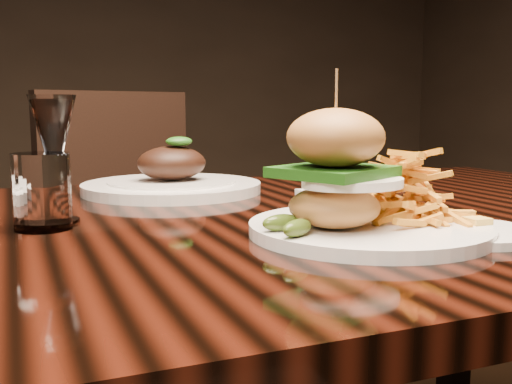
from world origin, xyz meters
name	(u,v)px	position (x,y,z in m)	size (l,w,h in m)	color
dining_table	(240,269)	(0.00, 0.00, 0.67)	(1.60, 0.90, 0.75)	black
burger_plate	(369,191)	(0.10, -0.17, 0.80)	(0.29, 0.29, 0.20)	white
side_saucer	(470,232)	(0.21, -0.23, 0.76)	(0.16, 0.16, 0.02)	white
ramekin	(328,202)	(0.13, -0.03, 0.77)	(0.07, 0.07, 0.03)	white
wine_glass	(53,130)	(-0.24, 0.05, 0.87)	(0.06, 0.06, 0.17)	white
water_tumbler	(42,191)	(-0.26, 0.01, 0.80)	(0.07, 0.07, 0.10)	white
far_dish	(172,182)	(-0.03, 0.28, 0.77)	(0.32, 0.32, 0.10)	white
chair_far	(135,237)	(0.02, 0.89, 0.54)	(0.57, 0.57, 0.95)	black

